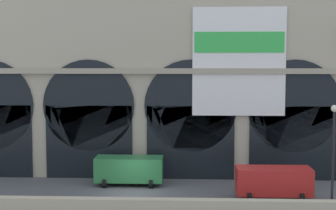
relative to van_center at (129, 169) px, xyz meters
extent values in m
plane|color=#54565B|center=(0.61, -2.79, -1.25)|extent=(200.00, 200.00, 0.00)
cube|color=beige|center=(0.61, -7.62, -0.70)|extent=(90.00, 0.70, 1.09)
cube|color=#B2A891|center=(0.61, 4.45, 6.86)|extent=(43.15, 4.47, 16.21)
cube|color=black|center=(-3.54, 2.16, 1.75)|extent=(7.09, 0.20, 6.00)
cylinder|color=black|center=(-3.54, 2.16, 4.75)|extent=(7.47, 0.20, 7.47)
cube|color=black|center=(4.76, 2.16, 1.75)|extent=(7.09, 0.20, 6.00)
cylinder|color=black|center=(4.76, 2.16, 4.75)|extent=(7.47, 0.20, 7.47)
cube|color=black|center=(13.05, 2.16, 1.75)|extent=(7.09, 0.20, 6.00)
cylinder|color=black|center=(13.05, 2.16, 4.75)|extent=(7.47, 0.20, 7.47)
cube|color=white|center=(8.58, 2.04, 8.31)|extent=(7.39, 0.12, 8.64)
cube|color=green|center=(8.58, 1.96, 9.84)|extent=(7.10, 0.04, 1.66)
cube|color=#A49A85|center=(0.61, 2.06, 7.56)|extent=(43.15, 0.50, 0.44)
cube|color=#2D7A42|center=(0.00, 0.00, 0.02)|extent=(5.20, 2.00, 1.86)
cylinder|color=black|center=(-1.77, -0.90, -0.91)|extent=(0.28, 0.68, 0.68)
cylinder|color=black|center=(-1.77, 0.90, -0.91)|extent=(0.28, 0.68, 0.68)
cylinder|color=black|center=(1.77, -0.90, -0.91)|extent=(0.28, 0.68, 0.68)
cylinder|color=black|center=(1.77, 0.90, -0.91)|extent=(0.28, 0.68, 0.68)
cube|color=red|center=(10.54, -3.38, 0.02)|extent=(5.20, 2.00, 1.86)
cylinder|color=black|center=(8.77, -4.28, -0.91)|extent=(0.28, 0.68, 0.68)
cylinder|color=black|center=(8.77, -2.48, -0.91)|extent=(0.28, 0.68, 0.68)
cylinder|color=black|center=(12.31, -4.28, -0.91)|extent=(0.28, 0.68, 0.68)
cylinder|color=black|center=(12.31, -2.48, -0.91)|extent=(0.28, 0.68, 0.68)
cylinder|color=black|center=(13.59, -6.82, 2.00)|extent=(0.16, 0.16, 6.50)
sphere|color=#F2EDCC|center=(13.59, -6.82, 5.43)|extent=(0.44, 0.44, 0.44)
camera|label=1|loc=(4.62, -37.29, 8.31)|focal=52.50mm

